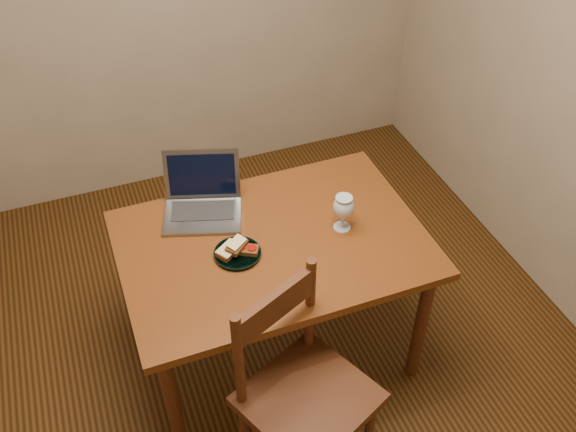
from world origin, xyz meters
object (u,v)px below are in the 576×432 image
object	(u,v)px
table	(273,255)
milk_glass	(343,213)
plate	(238,254)
laptop	(202,196)
chair	(304,386)

from	to	relation	value
table	milk_glass	xyz separation A→B (m)	(0.31, -0.03, 0.17)
milk_glass	table	bearing A→B (deg)	174.69
plate	laptop	distance (m)	0.35
laptop	milk_glass	bearing A→B (deg)	-15.22
table	chair	distance (m)	0.61
plate	chair	bearing A→B (deg)	-82.39
table	plate	distance (m)	0.19
chair	plate	distance (m)	0.60
plate	milk_glass	world-z (taller)	milk_glass
table	plate	world-z (taller)	plate
plate	laptop	world-z (taller)	laptop
table	milk_glass	distance (m)	0.36
table	laptop	bearing A→B (deg)	124.50
table	chair	xyz separation A→B (m)	(-0.09, -0.59, -0.12)
table	laptop	xyz separation A→B (m)	(-0.22, 0.32, 0.15)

